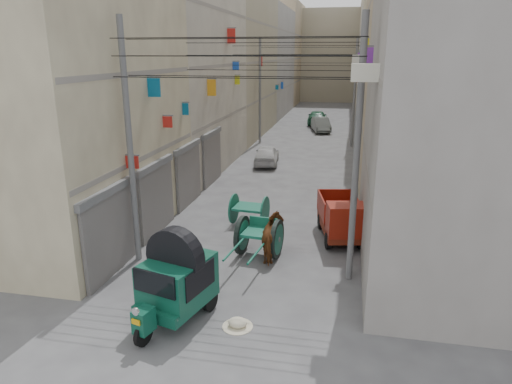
% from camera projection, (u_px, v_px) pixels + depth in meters
% --- Properties ---
extents(building_row_left, '(8.00, 62.00, 14.00)m').
position_uv_depth(building_row_left, '(225.00, 58.00, 41.25)').
color(building_row_left, beige).
rests_on(building_row_left, ground).
extents(building_row_right, '(8.00, 62.00, 14.00)m').
position_uv_depth(building_row_right, '(410.00, 59.00, 38.19)').
color(building_row_right, gray).
rests_on(building_row_right, ground).
extents(end_cap_building, '(22.00, 10.00, 13.00)m').
position_uv_depth(end_cap_building, '(331.00, 56.00, 69.59)').
color(end_cap_building, gray).
rests_on(end_cap_building, ground).
extents(shutters_left, '(0.18, 14.40, 2.88)m').
position_uv_depth(shutters_left, '(174.00, 184.00, 19.66)').
color(shutters_left, '#4D4E53').
rests_on(shutters_left, ground).
extents(signboards, '(8.22, 40.52, 5.67)m').
position_uv_depth(signboards, '(296.00, 110.00, 28.92)').
color(signboards, red).
rests_on(signboards, ground).
extents(ac_units, '(0.70, 6.55, 3.35)m').
position_uv_depth(ac_units, '(365.00, 34.00, 13.94)').
color(ac_units, beige).
rests_on(ac_units, ground).
extents(utility_poles, '(7.40, 22.20, 8.00)m').
position_uv_depth(utility_poles, '(286.00, 109.00, 24.39)').
color(utility_poles, '#5D5D5F').
rests_on(utility_poles, ground).
extents(overhead_cables, '(7.40, 22.52, 1.12)m').
position_uv_depth(overhead_cables, '(280.00, 56.00, 21.14)').
color(overhead_cables, black).
rests_on(overhead_cables, ground).
extents(auto_rickshaw, '(2.06, 2.88, 1.96)m').
position_uv_depth(auto_rickshaw, '(176.00, 278.00, 12.09)').
color(auto_rickshaw, black).
rests_on(auto_rickshaw, ground).
extents(tonga_cart, '(1.59, 3.18, 1.38)m').
position_uv_depth(tonga_cart, '(259.00, 236.00, 16.00)').
color(tonga_cart, black).
rests_on(tonga_cart, ground).
extents(mini_truck, '(1.95, 3.26, 1.72)m').
position_uv_depth(mini_truck, '(342.00, 221.00, 17.14)').
color(mini_truck, black).
rests_on(mini_truck, ground).
extents(second_cart, '(1.54, 1.39, 1.27)m').
position_uv_depth(second_cart, '(249.00, 209.00, 18.96)').
color(second_cart, '#155E47').
rests_on(second_cart, ground).
extents(feed_sack, '(0.50, 0.40, 0.25)m').
position_uv_depth(feed_sack, '(238.00, 323.00, 11.93)').
color(feed_sack, beige).
rests_on(feed_sack, ground).
extents(horse, '(1.12, 1.88, 1.49)m').
position_uv_depth(horse, '(273.00, 238.00, 15.77)').
color(horse, brown).
rests_on(horse, ground).
extents(distant_car_white, '(1.86, 3.80, 1.25)m').
position_uv_depth(distant_car_white, '(267.00, 155.00, 29.31)').
color(distant_car_white, silver).
rests_on(distant_car_white, ground).
extents(distant_car_grey, '(2.16, 4.10, 1.29)m').
position_uv_depth(distant_car_grey, '(321.00, 125.00, 41.62)').
color(distant_car_grey, '#555A57').
rests_on(distant_car_grey, ground).
extents(distant_car_green, '(2.07, 4.65, 1.32)m').
position_uv_depth(distant_car_green, '(317.00, 118.00, 45.99)').
color(distant_car_green, '#1D5739').
rests_on(distant_car_green, ground).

